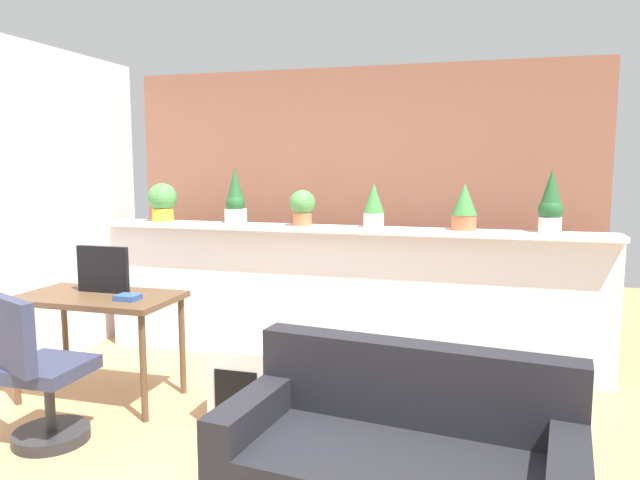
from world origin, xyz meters
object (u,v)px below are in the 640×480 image
(potted_plant_1, at_px, (235,200))
(tv_monitor, at_px, (103,269))
(potted_plant_2, at_px, (302,206))
(desk, at_px, (99,307))
(office_chair, at_px, (39,381))
(potted_plant_4, at_px, (464,206))
(potted_plant_5, at_px, (551,203))
(potted_plant_3, at_px, (374,205))
(side_cube_shelf, at_px, (248,382))
(couch, at_px, (399,470))
(book_on_desk, at_px, (128,297))
(potted_plant_0, at_px, (162,201))

(potted_plant_1, bearing_deg, tv_monitor, -115.97)
(potted_plant_1, relative_size, potted_plant_2, 1.62)
(desk, xyz_separation_m, tv_monitor, (-0.01, 0.08, 0.25))
(tv_monitor, distance_m, office_chair, 0.94)
(potted_plant_2, xyz_separation_m, desk, (-1.13, -1.15, -0.64))
(potted_plant_4, relative_size, tv_monitor, 0.90)
(potted_plant_1, height_order, tv_monitor, potted_plant_1)
(potted_plant_4, distance_m, potted_plant_5, 0.62)
(potted_plant_3, height_order, office_chair, potted_plant_3)
(potted_plant_2, xyz_separation_m, side_cube_shelf, (0.00, -1.18, -1.06))
(potted_plant_1, distance_m, couch, 2.92)
(office_chair, bearing_deg, book_on_desk, 72.10)
(potted_plant_4, bearing_deg, couch, -94.69)
(potted_plant_1, relative_size, potted_plant_3, 1.34)
(potted_plant_0, bearing_deg, potted_plant_3, -0.13)
(potted_plant_4, distance_m, tv_monitor, 2.69)
(potted_plant_2, distance_m, tv_monitor, 1.61)
(potted_plant_3, bearing_deg, potted_plant_1, -179.73)
(potted_plant_2, height_order, side_cube_shelf, potted_plant_2)
(couch, bearing_deg, office_chair, 173.82)
(tv_monitor, xyz_separation_m, side_cube_shelf, (1.14, -0.11, -0.67))
(potted_plant_0, height_order, couch, potted_plant_0)
(potted_plant_2, bearing_deg, couch, -61.87)
(potted_plant_2, distance_m, potted_plant_4, 1.29)
(potted_plant_2, bearing_deg, tv_monitor, -136.68)
(desk, xyz_separation_m, office_chair, (0.09, -0.70, -0.28))
(potted_plant_3, height_order, tv_monitor, potted_plant_3)
(office_chair, bearing_deg, potted_plant_4, 38.85)
(tv_monitor, bearing_deg, couch, -24.19)
(side_cube_shelf, distance_m, couch, 1.43)
(potted_plant_2, height_order, potted_plant_5, potted_plant_5)
(potted_plant_0, distance_m, potted_plant_4, 2.59)
(desk, relative_size, tv_monitor, 2.77)
(desk, bearing_deg, potted_plant_2, 45.63)
(potted_plant_3, relative_size, office_chair, 0.39)
(office_chair, bearing_deg, couch, -6.18)
(potted_plant_5, height_order, tv_monitor, potted_plant_5)
(potted_plant_1, height_order, office_chair, potted_plant_1)
(potted_plant_0, bearing_deg, desk, -81.39)
(potted_plant_2, height_order, book_on_desk, potted_plant_2)
(potted_plant_4, distance_m, office_chair, 3.13)
(potted_plant_4, bearing_deg, book_on_desk, -149.47)
(potted_plant_2, relative_size, couch, 0.18)
(potted_plant_1, relative_size, potted_plant_4, 1.32)
(potted_plant_1, xyz_separation_m, office_chair, (-0.43, -1.87, -0.96))
(tv_monitor, height_order, office_chair, tv_monitor)
(potted_plant_5, distance_m, book_on_desk, 3.07)
(office_chair, bearing_deg, side_cube_shelf, 32.93)
(potted_plant_3, height_order, book_on_desk, potted_plant_3)
(side_cube_shelf, bearing_deg, book_on_desk, -176.39)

